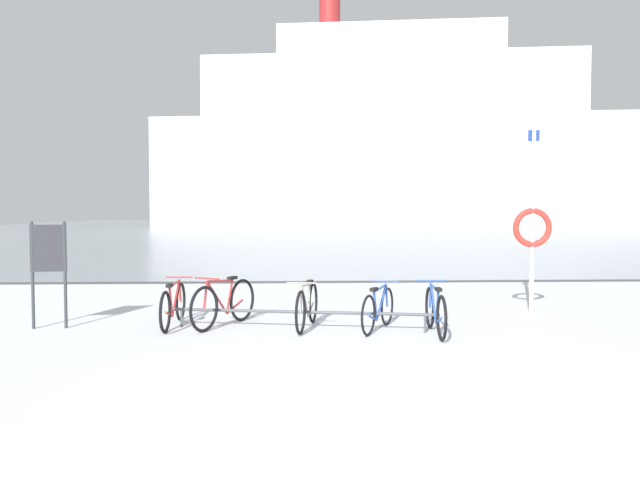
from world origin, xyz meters
name	(u,v)px	position (x,y,z in m)	size (l,w,h in m)	color
ground	(304,230)	(0.00, 53.90, -0.04)	(80.00, 132.00, 0.08)	silver
bike_rack	(300,313)	(-0.94, 3.45, 0.27)	(4.30, 0.82, 0.31)	#4C5156
bicycle_0	(173,305)	(-3.01, 3.81, 0.35)	(0.46, 1.75, 0.77)	black
bicycle_1	(224,303)	(-2.18, 3.77, 0.38)	(0.90, 1.61, 0.84)	black
bicycle_2	(307,306)	(-0.83, 3.54, 0.36)	(0.53, 1.68, 0.79)	black
bicycle_3	(378,309)	(0.29, 3.33, 0.34)	(0.75, 1.44, 0.74)	black
bicycle_4	(435,311)	(1.12, 2.98, 0.36)	(0.46, 1.66, 0.79)	black
info_sign	(49,257)	(-4.96, 3.71, 1.14)	(0.55, 0.10, 1.72)	#33383D
rescue_post	(533,223)	(3.33, 4.86, 1.67)	(0.73, 0.11, 3.50)	silver
ferry_ship	(397,147)	(9.74, 58.58, 8.48)	(50.76, 18.70, 25.28)	white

